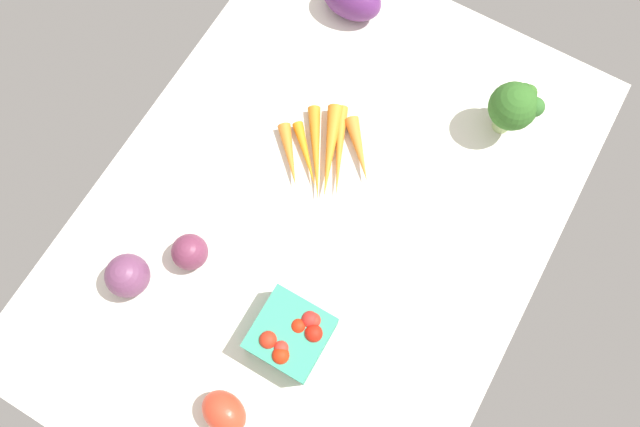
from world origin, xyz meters
The scene contains 7 objects.
tablecloth centered at (0.00, 0.00, 1.00)cm, with size 104.00×76.00×2.00cm, color silver.
red_onion_near_basket centered at (17.06, -15.39, 5.09)cm, with size 6.19×6.19×6.19cm, color #712E4A.
berry_basket centered at (20.32, 6.42, 5.58)cm, with size 11.31×11.31×7.54cm.
carrot_bunch centered at (-10.75, -4.99, 3.28)cm, with size 19.06×19.99×2.99cm.
roma_tomato centered at (35.74, 3.38, 4.93)cm, with size 7.65×5.86×5.86cm, color red.
red_onion_center centered at (25.57, -21.87, 5.67)cm, with size 7.35×7.35×7.35cm, color #6D3A5D.
broccoli_head centered at (-32.20, 20.34, 9.51)cm, with size 9.22×9.18×11.99cm.
Camera 1 is at (27.19, 15.65, 103.53)cm, focal length 33.94 mm.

